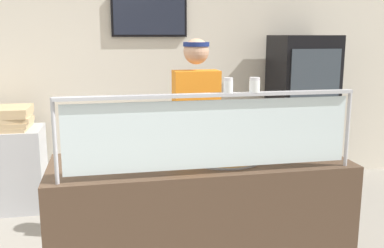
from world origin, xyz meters
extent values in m
plane|color=gray|center=(1.00, 1.00, 0.00)|extent=(12.00, 12.00, 0.00)
cube|color=silver|center=(1.00, 2.70, 1.35)|extent=(6.41, 0.08, 2.70)
cube|color=black|center=(0.92, 2.63, 1.99)|extent=(0.85, 0.04, 0.46)
cube|color=#1E2333|center=(0.92, 2.61, 1.99)|extent=(0.80, 0.01, 0.41)
cube|color=#4C3828|center=(1.00, 0.37, 0.47)|extent=(2.01, 0.74, 0.95)
cylinder|color=#B2B5BC|center=(0.10, 0.06, 1.20)|extent=(0.02, 0.02, 0.50)
cylinder|color=#B2B5BC|center=(1.91, 0.06, 1.20)|extent=(0.02, 0.02, 0.50)
cube|color=silver|center=(1.00, 0.06, 1.20)|extent=(1.75, 0.01, 0.42)
cube|color=#B2B5BC|center=(1.00, 0.06, 1.44)|extent=(1.81, 0.06, 0.02)
cylinder|color=#9EA0A8|center=(1.17, 0.35, 0.96)|extent=(0.50, 0.50, 0.01)
cylinder|color=tan|center=(1.17, 0.35, 0.97)|extent=(0.48, 0.48, 0.02)
cylinder|color=#D65B2D|center=(1.17, 0.35, 0.98)|extent=(0.42, 0.42, 0.01)
cube|color=#ADAFB7|center=(1.18, 0.33, 0.99)|extent=(0.13, 0.29, 0.01)
cylinder|color=white|center=(1.11, 0.06, 1.48)|extent=(0.06, 0.06, 0.07)
cylinder|color=white|center=(1.11, 0.06, 1.47)|extent=(0.05, 0.05, 0.05)
cylinder|color=silver|center=(1.11, 0.06, 1.53)|extent=(0.05, 0.05, 0.02)
cylinder|color=white|center=(1.27, 0.06, 1.48)|extent=(0.06, 0.06, 0.07)
cylinder|color=red|center=(1.27, 0.06, 1.47)|extent=(0.05, 0.05, 0.05)
cylinder|color=silver|center=(1.27, 0.06, 1.53)|extent=(0.06, 0.06, 0.02)
cylinder|color=#23232D|center=(1.03, 1.11, 0.47)|extent=(0.13, 0.13, 0.95)
cylinder|color=#23232D|center=(1.25, 1.11, 0.47)|extent=(0.13, 0.13, 0.95)
cube|color=orange|center=(1.14, 1.11, 1.23)|extent=(0.38, 0.21, 0.55)
sphere|color=tan|center=(1.14, 1.11, 1.66)|extent=(0.21, 0.21, 0.21)
cylinder|color=navy|center=(1.14, 1.11, 1.71)|extent=(0.21, 0.21, 0.04)
cylinder|color=tan|center=(1.32, 0.89, 1.13)|extent=(0.08, 0.34, 0.08)
cube|color=black|center=(2.64, 2.26, 0.89)|extent=(0.67, 0.62, 1.79)
cube|color=#38424C|center=(2.64, 1.94, 0.93)|extent=(0.57, 0.02, 1.43)
cylinder|color=green|center=(2.47, 2.05, 0.98)|extent=(0.06, 0.06, 0.20)
cylinder|color=blue|center=(2.64, 2.05, 0.98)|extent=(0.06, 0.06, 0.20)
cylinder|color=red|center=(2.80, 2.05, 0.98)|extent=(0.06, 0.06, 0.20)
cube|color=#B7BABF|center=(-0.61, 2.21, 0.42)|extent=(0.70, 0.55, 0.85)
cube|color=tan|center=(-0.62, 2.21, 0.87)|extent=(0.49, 0.49, 0.04)
cube|color=tan|center=(-0.60, 2.21, 0.92)|extent=(0.48, 0.48, 0.04)
cube|color=tan|center=(-0.60, 2.21, 0.96)|extent=(0.49, 0.49, 0.04)
cube|color=tan|center=(-0.60, 2.21, 1.01)|extent=(0.48, 0.48, 0.04)
cube|color=tan|center=(-0.60, 2.21, 1.05)|extent=(0.48, 0.48, 0.04)
camera|label=1|loc=(0.38, -2.42, 1.78)|focal=40.84mm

